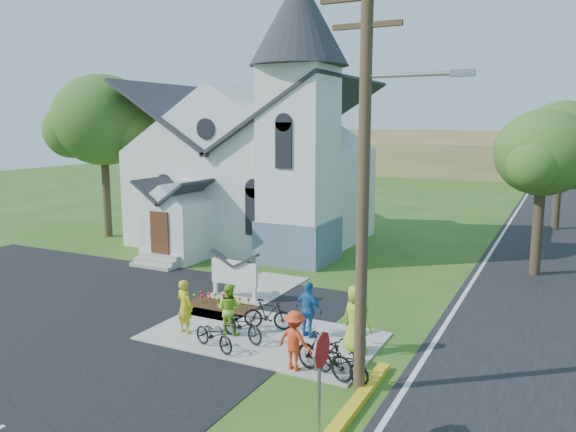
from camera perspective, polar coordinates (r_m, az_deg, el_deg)
The scene contains 23 objects.
ground at distance 17.94m, azimuth -7.63°, elevation -11.82°, with size 120.00×120.00×0.00m, color #305919.
parking_lot at distance 21.28m, azimuth -26.86°, elevation -9.31°, with size 20.00×16.00×0.02m, color black.
road at distance 29.49m, azimuth 26.96°, elevation -4.27°, with size 8.00×90.00×0.02m, color black.
sidewalk at distance 17.58m, azimuth -2.55°, elevation -12.10°, with size 7.00×4.00×0.05m, color gray.
church at distance 30.25m, azimuth -3.12°, elevation 7.10°, with size 12.35×12.00×13.00m.
church_sign at distance 20.79m, azimuth -5.46°, elevation -5.80°, with size 2.20×0.40×1.70m.
flower_bed at distance 20.35m, azimuth -6.78°, elevation -9.08°, with size 2.60×1.10×0.07m, color #37220F.
utility_pole at distance 12.99m, azimuth 7.96°, elevation 4.60°, with size 3.45×0.28×10.00m.
stop_sign at distance 11.41m, azimuth 3.36°, elevation -14.90°, with size 0.11×0.76×2.48m.
tree_lot_corner at distance 33.42m, azimuth -18.31°, elevation 9.20°, with size 5.60×5.60×9.15m.
tree_road_near at distance 25.81m, azimuth 24.49°, elevation 5.78°, with size 4.00×4.00×7.05m.
tree_road_mid at distance 37.77m, azimuth 26.08°, elevation 7.44°, with size 4.40×4.40×7.80m.
distant_hills at distance 70.49m, azimuth 21.66°, elevation 5.29°, with size 61.00×10.00×5.60m.
cyclist_0 at distance 17.78m, azimuth -10.44°, elevation -9.02°, with size 0.62×0.40×1.69m, color gold.
bike_0 at distance 16.55m, azimuth -7.52°, elevation -11.88°, with size 0.57×1.64×0.86m, color black.
cyclist_1 at distance 17.54m, azimuth -6.05°, elevation -9.36°, with size 0.77×0.60×1.58m, color #8BCF26.
bike_1 at distance 17.94m, azimuth -2.05°, elevation -9.93°, with size 0.45×1.60×0.96m, color black.
cyclist_2 at distance 17.16m, azimuth 2.10°, elevation -9.48°, with size 1.01×0.42×1.73m, color #2162A8.
bike_2 at distance 17.13m, azimuth -4.67°, elevation -10.97°, with size 0.61×1.76×0.92m, color black.
cyclist_3 at distance 15.06m, azimuth 0.69°, elevation -12.52°, with size 1.03×0.59×1.59m, color red.
bike_3 at distance 14.83m, azimuth 3.72°, elevation -13.91°, with size 0.52×1.85×1.11m, color black.
cyclist_4 at distance 16.19m, azimuth 6.95°, elevation -10.29°, with size 0.96×0.63×1.97m, color #9ABB23.
bike_4 at distance 14.74m, azimuth 5.41°, elevation -14.52°, with size 0.60×1.73×0.91m, color black.
Camera 1 is at (9.50, -13.76, 6.48)m, focal length 35.00 mm.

